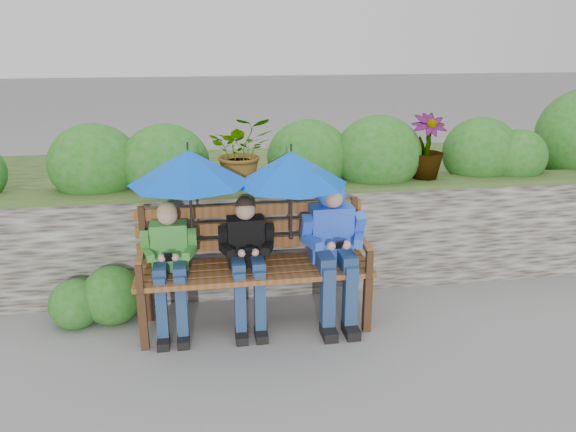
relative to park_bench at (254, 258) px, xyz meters
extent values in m
plane|color=gray|center=(0.29, -0.13, -0.58)|extent=(60.00, 60.00, 0.00)
cube|color=#332C25|center=(0.29, 0.62, -0.08)|extent=(8.00, 0.40, 1.00)
cube|color=#203915|center=(0.29, 0.62, 0.43)|extent=(8.00, 0.42, 0.04)
cube|color=#203915|center=(0.29, 1.82, -0.10)|extent=(8.00, 2.00, 0.96)
ellipsoid|color=#185E10|center=(-1.36, 0.86, 0.66)|extent=(0.83, 0.66, 0.74)
ellipsoid|color=#185E10|center=(-0.72, 0.80, 0.66)|extent=(0.81, 0.65, 0.73)
ellipsoid|color=#185E10|center=(0.64, 0.89, 0.66)|extent=(0.81, 0.64, 0.73)
ellipsoid|color=#185E10|center=(1.31, 0.81, 0.67)|extent=(0.86, 0.69, 0.77)
ellipsoid|color=#185E10|center=(2.42, 0.90, 0.65)|extent=(0.78, 0.62, 0.70)
ellipsoid|color=#185E10|center=(2.78, 0.80, 0.61)|extent=(0.63, 0.50, 0.57)
sphere|color=#E89CC2|center=(-1.56, 0.72, 0.57)|extent=(0.14, 0.14, 0.14)
sphere|color=#E89CC2|center=(0.42, 0.72, 0.57)|extent=(0.14, 0.14, 0.14)
imported|color=#185E10|center=(-0.02, 0.72, 0.77)|extent=(0.58, 0.51, 0.65)
imported|color=#185E10|center=(1.77, 0.72, 0.76)|extent=(0.35, 0.35, 0.62)
sphere|color=#185E10|center=(-1.22, 0.22, -0.36)|extent=(0.52, 0.52, 0.52)
sphere|color=#185E10|center=(-1.52, 0.17, -0.40)|extent=(0.44, 0.44, 0.44)
cube|color=#3B2414|center=(-0.91, -0.33, -0.34)|extent=(0.06, 0.06, 0.49)
cube|color=#3B2414|center=(-0.91, 0.15, -0.34)|extent=(0.06, 0.06, 0.49)
cube|color=#3B2414|center=(0.91, -0.33, -0.34)|extent=(0.06, 0.06, 0.49)
cube|color=#3B2414|center=(0.91, 0.15, -0.34)|extent=(0.06, 0.06, 0.49)
cube|color=brown|center=(0.00, -0.30, -0.08)|extent=(1.94, 0.11, 0.04)
cube|color=brown|center=(0.00, -0.16, -0.08)|extent=(1.94, 0.11, 0.04)
cube|color=brown|center=(0.00, -0.02, -0.08)|extent=(1.94, 0.11, 0.04)
cube|color=brown|center=(0.00, 0.13, -0.08)|extent=(1.94, 0.11, 0.04)
cube|color=#3B2414|center=(-0.91, 0.17, 0.17)|extent=(0.05, 0.05, 0.54)
cube|color=brown|center=(-0.91, -0.09, 0.14)|extent=(0.05, 0.50, 0.04)
cube|color=#3B2414|center=(-0.91, -0.33, 0.02)|extent=(0.05, 0.05, 0.24)
cube|color=#3B2414|center=(0.91, 0.17, 0.17)|extent=(0.05, 0.05, 0.54)
cube|color=brown|center=(0.91, -0.09, 0.14)|extent=(0.05, 0.50, 0.04)
cube|color=#3B2414|center=(0.91, -0.33, 0.02)|extent=(0.05, 0.05, 0.24)
cube|color=brown|center=(0.00, 0.18, 0.06)|extent=(1.94, 0.04, 0.10)
cube|color=brown|center=(0.00, 0.18, 0.22)|extent=(1.94, 0.04, 0.10)
cube|color=brown|center=(0.00, 0.18, 0.37)|extent=(1.94, 0.04, 0.10)
cube|color=#3A8B32|center=(-0.69, 0.01, 0.15)|extent=(0.29, 0.17, 0.40)
sphere|color=tan|center=(-0.69, -0.01, 0.42)|extent=(0.16, 0.16, 0.16)
sphere|color=tan|center=(-0.69, 0.00, 0.45)|extent=(0.16, 0.16, 0.16)
cube|color=navy|center=(-0.76, -0.13, 0.00)|extent=(0.10, 0.28, 0.10)
cube|color=navy|center=(-0.76, -0.27, -0.29)|extent=(0.09, 0.10, 0.58)
cube|color=black|center=(-0.76, -0.32, -0.55)|extent=(0.10, 0.19, 0.07)
cube|color=navy|center=(-0.61, -0.13, 0.00)|extent=(0.10, 0.28, 0.10)
cube|color=navy|center=(-0.61, -0.27, -0.29)|extent=(0.09, 0.10, 0.58)
cube|color=black|center=(-0.61, -0.32, -0.55)|extent=(0.10, 0.19, 0.07)
cube|color=#3A8B32|center=(-0.87, -0.03, 0.20)|extent=(0.07, 0.16, 0.22)
cube|color=#3A8B32|center=(-0.85, -0.15, 0.14)|extent=(0.11, 0.18, 0.06)
sphere|color=tan|center=(-0.74, -0.22, 0.14)|extent=(0.06, 0.06, 0.06)
cube|color=#3A8B32|center=(-0.50, -0.03, 0.20)|extent=(0.07, 0.16, 0.22)
cube|color=#3A8B32|center=(-0.53, -0.15, 0.14)|extent=(0.11, 0.18, 0.06)
sphere|color=tan|center=(-0.63, -0.22, 0.14)|extent=(0.06, 0.06, 0.06)
cube|color=black|center=(-0.69, -0.23, 0.15)|extent=(0.06, 0.07, 0.09)
cube|color=black|center=(-0.06, 0.01, 0.15)|extent=(0.30, 0.18, 0.41)
sphere|color=tan|center=(-0.06, -0.01, 0.43)|extent=(0.17, 0.17, 0.17)
sphere|color=black|center=(-0.06, 0.00, 0.46)|extent=(0.16, 0.16, 0.16)
cube|color=navy|center=(-0.14, -0.13, 0.00)|extent=(0.11, 0.29, 0.11)
cube|color=navy|center=(-0.14, -0.28, -0.29)|extent=(0.09, 0.10, 0.58)
cube|color=black|center=(-0.14, -0.33, -0.55)|extent=(0.10, 0.20, 0.07)
cube|color=navy|center=(0.02, -0.13, 0.00)|extent=(0.11, 0.29, 0.11)
cube|color=navy|center=(0.02, -0.28, -0.29)|extent=(0.09, 0.10, 0.58)
cube|color=black|center=(0.02, -0.33, -0.55)|extent=(0.10, 0.20, 0.07)
cube|color=black|center=(-0.25, -0.04, 0.20)|extent=(0.07, 0.16, 0.23)
cube|color=black|center=(-0.23, -0.15, 0.14)|extent=(0.11, 0.19, 0.06)
sphere|color=tan|center=(-0.11, -0.23, 0.14)|extent=(0.06, 0.06, 0.06)
cube|color=black|center=(0.13, -0.04, 0.20)|extent=(0.07, 0.16, 0.23)
cube|color=black|center=(0.10, -0.15, 0.14)|extent=(0.11, 0.19, 0.06)
sphere|color=tan|center=(-0.01, -0.23, 0.14)|extent=(0.06, 0.06, 0.06)
cube|color=black|center=(-0.06, -0.24, 0.15)|extent=(0.06, 0.07, 0.09)
cube|color=blue|center=(0.67, 0.01, 0.19)|extent=(0.35, 0.21, 0.48)
sphere|color=tan|center=(0.67, -0.01, 0.51)|extent=(0.20, 0.20, 0.20)
sphere|color=blue|center=(0.67, 0.02, 0.52)|extent=(0.25, 0.25, 0.25)
sphere|color=tan|center=(0.67, -0.06, 0.50)|extent=(0.15, 0.15, 0.15)
cube|color=navy|center=(0.57, -0.16, 0.01)|extent=(0.13, 0.33, 0.13)
cube|color=navy|center=(0.57, -0.32, -0.29)|extent=(0.10, 0.11, 0.59)
cube|color=black|center=(0.57, -0.39, -0.54)|extent=(0.11, 0.23, 0.08)
cube|color=navy|center=(0.76, -0.16, 0.01)|extent=(0.13, 0.33, 0.13)
cube|color=navy|center=(0.76, -0.32, -0.29)|extent=(0.10, 0.11, 0.59)
cube|color=black|center=(0.76, -0.39, -0.54)|extent=(0.11, 0.23, 0.08)
cube|color=blue|center=(0.44, -0.04, 0.25)|extent=(0.08, 0.19, 0.27)
cube|color=blue|center=(0.47, -0.18, 0.18)|extent=(0.13, 0.22, 0.07)
sphere|color=tan|center=(0.60, -0.27, 0.18)|extent=(0.07, 0.07, 0.07)
cube|color=blue|center=(0.89, -0.04, 0.25)|extent=(0.08, 0.19, 0.27)
cube|color=blue|center=(0.86, -0.18, 0.18)|extent=(0.13, 0.22, 0.07)
sphere|color=tan|center=(0.73, -0.27, 0.18)|extent=(0.07, 0.07, 0.07)
cube|color=black|center=(0.67, -0.28, 0.19)|extent=(0.06, 0.07, 0.09)
cone|color=#0043CE|center=(-0.50, -0.04, 0.81)|extent=(0.96, 0.96, 0.27)
cylinder|color=black|center=(-0.50, -0.04, 0.98)|extent=(0.02, 0.02, 0.06)
cylinder|color=black|center=(-0.50, -0.04, 0.50)|extent=(0.02, 0.02, 0.63)
sphere|color=black|center=(-0.50, -0.04, 0.19)|extent=(0.04, 0.04, 0.04)
cone|color=#0043CE|center=(0.30, -0.09, 0.79)|extent=(0.91, 0.91, 0.27)
cylinder|color=black|center=(0.30, -0.09, 0.95)|extent=(0.02, 0.02, 0.06)
cylinder|color=black|center=(0.30, -0.09, 0.50)|extent=(0.02, 0.02, 0.58)
sphere|color=black|center=(0.30, -0.09, 0.21)|extent=(0.04, 0.04, 0.04)
camera|label=1|loc=(-0.40, -4.37, 1.80)|focal=35.00mm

